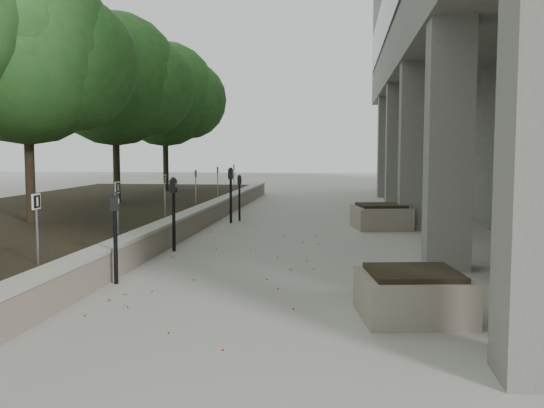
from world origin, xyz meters
The scene contains 18 objects.
retaining_wall centered at (-1.82, 9.00, 0.25)m, with size 0.39×26.00×0.50m, color gray, non-canonical shape.
planting_bed centered at (-5.50, 9.00, 0.20)m, with size 7.00×26.00×0.40m, color black.
crabapple_tree_3 centered at (-4.80, 8.00, 3.12)m, with size 4.60×4.00×5.44m, color #265D23, non-canonical shape.
crabapple_tree_4 centered at (-4.80, 13.00, 3.12)m, with size 4.60×4.00×5.44m, color #265D23, non-canonical shape.
crabapple_tree_5 centered at (-4.80, 18.00, 3.12)m, with size 4.60×4.00×5.44m, color #265D23, non-canonical shape.
parking_sign_3 centered at (-2.35, 3.50, 0.88)m, with size 0.04×0.22×0.96m, color black, non-canonical shape.
parking_sign_4 centered at (-2.35, 6.50, 0.88)m, with size 0.04×0.22×0.96m, color black, non-canonical shape.
parking_sign_5 centered at (-2.35, 9.50, 0.88)m, with size 0.04×0.22×0.96m, color black, non-canonical shape.
parking_sign_6 centered at (-2.35, 12.50, 0.88)m, with size 0.04×0.22×0.96m, color black, non-canonical shape.
parking_sign_7 centered at (-2.35, 15.50, 0.88)m, with size 0.04×0.22×0.96m, color black, non-canonical shape.
parking_sign_8 centered at (-2.35, 18.50, 0.88)m, with size 0.04×0.22×0.96m, color black, non-canonical shape.
parking_meter_2 centered at (-1.53, 4.21, 0.67)m, with size 0.13×0.09×1.34m, color black, non-canonical shape.
parking_meter_3 centered at (-1.48, 7.10, 0.71)m, with size 0.14×0.10×1.42m, color black, non-canonical shape.
parking_meter_4 centered at (-1.07, 12.16, 0.62)m, with size 0.12×0.09×1.25m, color black, non-canonical shape.
parking_meter_5 centered at (-1.21, 11.64, 0.73)m, with size 0.14×0.10×1.46m, color black, non-canonical shape.
planter_front centered at (2.54, 2.86, 0.28)m, with size 1.20×1.20×0.56m, color gray, non-canonical shape.
planter_back centered at (2.64, 10.99, 0.30)m, with size 1.28×1.28×0.60m, color gray, non-canonical shape.
berry_scatter centered at (-0.10, 5.00, 0.01)m, with size 3.30×14.10×0.02m, color maroon, non-canonical shape.
Camera 1 is at (1.74, -4.38, 1.96)m, focal length 41.25 mm.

